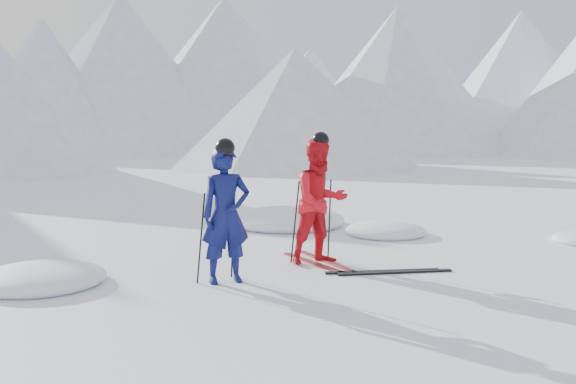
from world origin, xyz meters
TOP-DOWN VIEW (x-y plane):
  - ground at (0.00, 0.00)m, footprint 160.00×160.00m
  - mountain_range at (5.71, 35.31)m, footprint 106.15×62.94m
  - skier_blue at (-3.34, -0.08)m, footprint 0.74×0.56m
  - skier_red at (-1.56, 0.15)m, footprint 1.01×0.83m
  - pole_blue_left at (-3.64, 0.07)m, footprint 0.12×0.09m
  - pole_blue_right at (-3.09, 0.17)m, footprint 0.12×0.07m
  - pole_red_left at (-1.86, 0.40)m, footprint 0.13×0.10m
  - pole_red_right at (-1.26, 0.30)m, footprint 0.13×0.09m
  - ski_worn_left at (-1.68, 0.15)m, footprint 0.22×1.70m
  - ski_worn_right at (-1.44, 0.15)m, footprint 0.34×1.69m
  - ski_loose_a at (-1.20, -0.86)m, footprint 1.56×0.85m
  - ski_loose_b at (-1.10, -1.01)m, footprint 1.58×0.80m
  - snow_lumps at (-0.54, 2.46)m, footprint 10.42×6.62m

SIDE VIEW (x-z plane):
  - ground at x=0.00m, z-range 0.00..0.00m
  - snow_lumps at x=-0.54m, z-range -0.27..0.27m
  - ski_worn_left at x=-1.68m, z-range 0.00..0.03m
  - ski_worn_right at x=-1.44m, z-range 0.00..0.03m
  - ski_loose_a at x=-1.20m, z-range 0.00..0.03m
  - ski_loose_b at x=-1.10m, z-range 0.00..0.03m
  - pole_blue_left at x=-3.64m, z-range 0.00..1.22m
  - pole_blue_right at x=-3.09m, z-range 0.00..1.22m
  - pole_red_left at x=-1.86m, z-range 0.00..1.28m
  - pole_red_right at x=-1.26m, z-range 0.00..1.28m
  - skier_blue at x=-3.34m, z-range 0.00..1.84m
  - skier_red at x=-1.56m, z-range 0.00..1.92m
  - mountain_range at x=5.71m, z-range -1.04..14.49m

